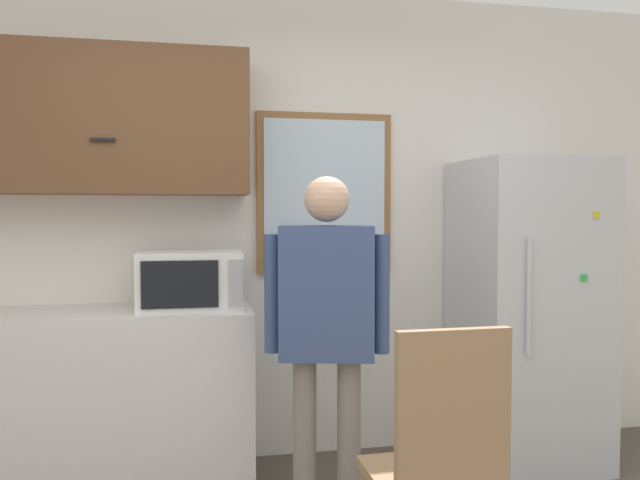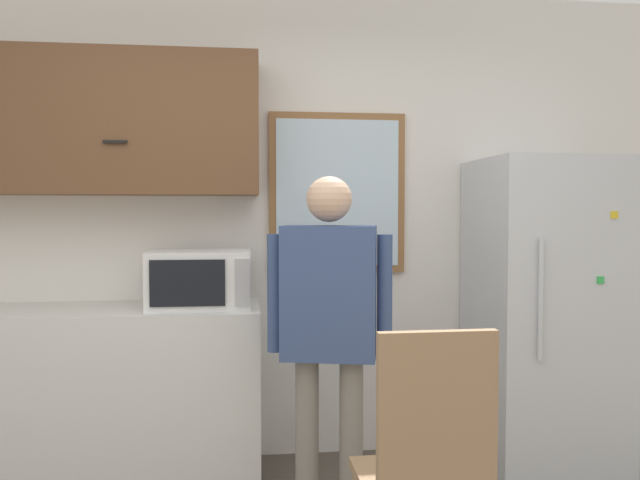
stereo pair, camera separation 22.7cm
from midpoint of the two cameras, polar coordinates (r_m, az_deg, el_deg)
back_wall at (r=3.63m, az=-4.45°, el=1.37°), size 6.00×0.06×2.70m
counter at (r=3.57m, az=-22.31°, el=-13.25°), size 2.23×0.56×0.92m
upper_cabinets at (r=3.59m, az=-22.19°, el=9.91°), size 2.23×0.35×0.76m
microwave at (r=3.32m, az=-9.00°, el=-3.54°), size 0.53×0.40×0.30m
person at (r=2.90m, az=3.09°, el=-6.57°), size 0.57×0.31×1.59m
refrigerator at (r=3.73m, az=21.45°, el=-6.37°), size 0.72×0.72×1.72m
chair at (r=2.32m, az=12.70°, el=-19.31°), size 0.44×0.44×1.04m
window at (r=3.64m, az=3.38°, el=4.31°), size 0.79×0.05×0.93m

